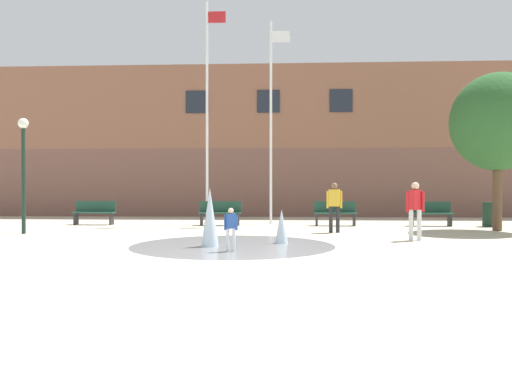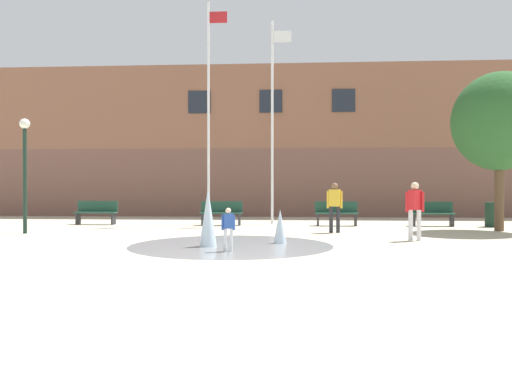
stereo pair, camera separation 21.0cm
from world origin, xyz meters
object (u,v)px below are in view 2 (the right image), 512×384
object	(u,v)px
park_bench_left_of_flagpoles	(221,213)
street_tree_near_building	(500,122)
park_bench_far_left	(96,212)
child_running	(228,226)
flagpole_left	(209,106)
adult_near_bench	(335,203)
lamp_post_left_lane	(25,158)
park_bench_center	(336,213)
adult_in_red	(415,206)
flagpole_right	(273,116)
park_bench_far_right	(432,213)
trash_can	(493,215)

from	to	relation	value
park_bench_left_of_flagpoles	street_tree_near_building	bearing A→B (deg)	-11.41
park_bench_far_left	child_running	xyz separation A→B (m)	(6.09, -7.77, 0.10)
flagpole_left	street_tree_near_building	size ratio (longest dim) A/B	1.68
adult_near_bench	street_tree_near_building	xyz separation A→B (m)	(5.50, 0.97, 2.68)
child_running	flagpole_left	size ratio (longest dim) A/B	0.11
child_running	lamp_post_left_lane	size ratio (longest dim) A/B	0.27
park_bench_center	adult_near_bench	distance (m)	2.97
child_running	adult_in_red	bearing A→B (deg)	9.28
adult_in_red	flagpole_right	size ratio (longest dim) A/B	0.20
child_running	lamp_post_left_lane	bearing A→B (deg)	131.37
park_bench_left_of_flagpoles	street_tree_near_building	distance (m)	10.20
park_bench_far_left	flagpole_left	bearing A→B (deg)	10.33
park_bench_left_of_flagpoles	adult_near_bench	distance (m)	4.97
park_bench_left_of_flagpoles	adult_in_red	bearing A→B (deg)	-40.63
park_bench_far_left	street_tree_near_building	size ratio (longest dim) A/B	0.30
park_bench_far_right	child_running	size ratio (longest dim) A/B	1.62
park_bench_far_right	flagpole_right	distance (m)	7.10
adult_in_red	flagpole_left	world-z (taller)	flagpole_left
adult_in_red	adult_near_bench	bearing A→B (deg)	90.49
child_running	street_tree_near_building	distance (m)	10.58
park_bench_far_right	child_running	bearing A→B (deg)	-130.93
adult_in_red	trash_can	distance (m)	6.45
adult_in_red	flagpole_left	distance (m)	9.65
park_bench_far_left	lamp_post_left_lane	bearing A→B (deg)	-101.36
adult_near_bench	adult_in_red	bearing A→B (deg)	-33.13
lamp_post_left_lane	flagpole_right	bearing A→B (deg)	31.32
street_tree_near_building	lamp_post_left_lane	bearing A→B (deg)	-173.07
park_bench_far_left	adult_near_bench	bearing A→B (deg)	-18.46
adult_near_bench	park_bench_far_left	bearing A→B (deg)	177.24
adult_near_bench	lamp_post_left_lane	bearing A→B (deg)	-159.13
adult_near_bench	street_tree_near_building	bearing A→B (deg)	25.71
trash_can	street_tree_near_building	distance (m)	3.67
lamp_post_left_lane	flagpole_left	bearing A→B (deg)	42.41
trash_can	street_tree_near_building	bearing A→B (deg)	-106.14
park_bench_center	child_running	bearing A→B (deg)	-112.38
park_bench_left_of_flagpoles	flagpole_right	xyz separation A→B (m)	(1.94, 0.87, 3.78)
child_running	flagpole_right	xyz separation A→B (m)	(0.76, 8.56, 3.68)
lamp_post_left_lane	trash_can	size ratio (longest dim) A/B	4.00
trash_can	street_tree_near_building	world-z (taller)	street_tree_near_building
flagpole_left	adult_near_bench	bearing A→B (deg)	-39.18
park_bench_far_left	flagpole_right	distance (m)	7.87
park_bench_left_of_flagpoles	park_bench_far_right	xyz separation A→B (m)	(7.90, 0.06, 0.00)
park_bench_far_right	flagpole_left	distance (m)	9.51
adult_in_red	flagpole_left	size ratio (longest dim) A/B	0.18
park_bench_far_left	park_bench_far_right	distance (m)	12.81
park_bench_far_left	trash_can	size ratio (longest dim) A/B	1.78
adult_near_bench	flagpole_left	distance (m)	7.03
trash_can	adult_near_bench	bearing A→B (deg)	-155.41
adult_near_bench	trash_can	size ratio (longest dim) A/B	1.77
park_bench_left_of_flagpoles	park_bench_center	size ratio (longest dim) A/B	1.00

